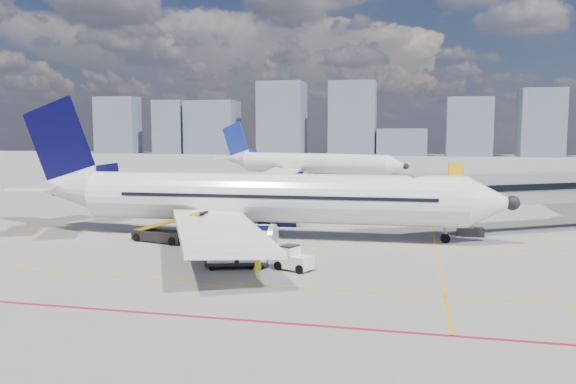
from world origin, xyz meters
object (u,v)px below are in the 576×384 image
main_aircraft (250,198)px  cargo_dolly (237,249)px  second_aircraft (306,164)px  baggage_tug (293,258)px  ramp_worker (258,262)px  belt_loader (162,233)px

main_aircraft → cargo_dolly: (2.30, -10.73, -2.00)m
second_aircraft → baggage_tug: (11.64, -65.16, -2.48)m
baggage_tug → main_aircraft: bearing=142.7°
cargo_dolly → main_aircraft: bearing=84.9°
ramp_worker → second_aircraft: bearing=20.8°
main_aircraft → baggage_tug: (6.00, -10.70, -2.47)m
baggage_tug → ramp_worker: bearing=-101.3°
main_aircraft → second_aircraft: size_ratio=1.15×
main_aircraft → cargo_dolly: size_ratio=9.62×
baggage_tug → cargo_dolly: size_ratio=0.59×
second_aircraft → belt_loader: second_aircraft is taller
cargo_dolly → second_aircraft: bearing=79.7°
belt_loader → ramp_worker: belt_loader is taller
main_aircraft → baggage_tug: 12.51m
main_aircraft → second_aircraft: 54.75m
second_aircraft → belt_loader: 58.44m
baggage_tug → cargo_dolly: 3.72m
baggage_tug → belt_loader: bearing=174.1°
cargo_dolly → ramp_worker: 3.11m
ramp_worker → belt_loader: bearing=61.3°
main_aircraft → cargo_dolly: bearing=-79.9°
second_aircraft → ramp_worker: 68.28m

